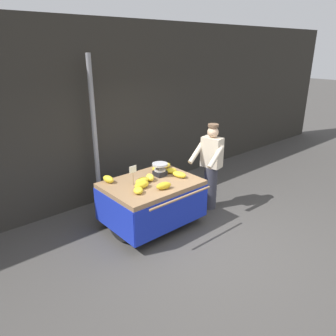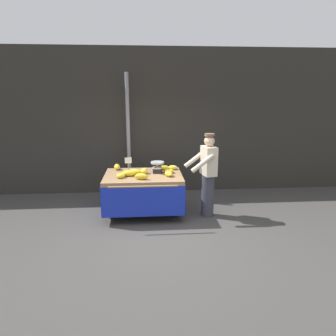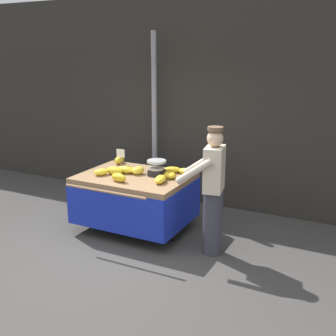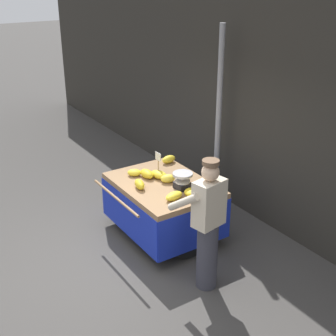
{
  "view_description": "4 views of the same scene",
  "coord_description": "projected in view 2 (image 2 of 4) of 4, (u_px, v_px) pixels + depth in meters",
  "views": [
    {
      "loc": [
        -3.46,
        -3.0,
        3.06
      ],
      "look_at": [
        -0.05,
        0.95,
        1.09
      ],
      "focal_mm": 34.46,
      "sensor_mm": 36.0,
      "label": 1
    },
    {
      "loc": [
        -0.27,
        -4.96,
        2.48
      ],
      "look_at": [
        0.18,
        0.94,
        1.02
      ],
      "focal_mm": 32.39,
      "sensor_mm": 36.0,
      "label": 2
    },
    {
      "loc": [
        2.77,
        -3.94,
        2.59
      ],
      "look_at": [
        0.21,
        1.11,
        1.03
      ],
      "focal_mm": 44.44,
      "sensor_mm": 36.0,
      "label": 3
    },
    {
      "loc": [
        4.74,
        -2.14,
        3.71
      ],
      "look_at": [
        -0.01,
        0.95,
        1.23
      ],
      "focal_mm": 49.58,
      "sensor_mm": 36.0,
      "label": 4
    }
  ],
  "objects": [
    {
      "name": "weighing_scale",
      "position": [
        157.0,
        167.0,
        6.34
      ],
      "size": [
        0.28,
        0.28,
        0.24
      ],
      "color": "black",
      "rests_on": "banana_cart"
    },
    {
      "name": "ground_plane",
      "position": [
        162.0,
        236.0,
        5.41
      ],
      "size": [
        60.0,
        60.0,
        0.0
      ],
      "primitive_type": "plane",
      "color": "#423F3D"
    },
    {
      "name": "street_pole",
      "position": [
        128.0,
        136.0,
        7.27
      ],
      "size": [
        0.09,
        0.09,
        2.96
      ],
      "primitive_type": "cylinder",
      "color": "gray",
      "rests_on": "ground"
    },
    {
      "name": "vendor_person",
      "position": [
        208.0,
        175.0,
        6.12
      ],
      "size": [
        0.64,
        0.59,
        1.71
      ],
      "color": "#383842",
      "rests_on": "ground"
    },
    {
      "name": "banana_bunch_1",
      "position": [
        169.0,
        171.0,
        6.35
      ],
      "size": [
        0.28,
        0.26,
        0.09
      ],
      "primitive_type": "ellipsoid",
      "rotation": [
        0.0,
        0.0,
        0.95
      ],
      "color": "gold",
      "rests_on": "banana_cart"
    },
    {
      "name": "banana_bunch_8",
      "position": [
        169.0,
        174.0,
        6.1
      ],
      "size": [
        0.2,
        0.3,
        0.1
      ],
      "primitive_type": "ellipsoid",
      "rotation": [
        0.0,
        0.0,
        0.22
      ],
      "color": "yellow",
      "rests_on": "banana_cart"
    },
    {
      "name": "banana_bunch_4",
      "position": [
        121.0,
        175.0,
        5.96
      ],
      "size": [
        0.24,
        0.25,
        0.1
      ],
      "primitive_type": "ellipsoid",
      "rotation": [
        0.0,
        0.0,
        2.52
      ],
      "color": "yellow",
      "rests_on": "banana_cart"
    },
    {
      "name": "banana_bunch_6",
      "position": [
        163.0,
        168.0,
        6.62
      ],
      "size": [
        0.3,
        0.23,
        0.09
      ],
      "primitive_type": "ellipsoid",
      "rotation": [
        0.0,
        0.0,
        1.95
      ],
      "color": "gold",
      "rests_on": "banana_cart"
    },
    {
      "name": "banana_cart",
      "position": [
        143.0,
        185.0,
        6.28
      ],
      "size": [
        1.61,
        1.39,
        0.86
      ],
      "color": "#93704C",
      "rests_on": "ground"
    },
    {
      "name": "banana_bunch_3",
      "position": [
        135.0,
        172.0,
        6.23
      ],
      "size": [
        0.31,
        0.22,
        0.11
      ],
      "primitive_type": "ellipsoid",
      "rotation": [
        0.0,
        0.0,
        1.78
      ],
      "color": "yellow",
      "rests_on": "banana_cart"
    },
    {
      "name": "banana_bunch_9",
      "position": [
        141.0,
        176.0,
        5.85
      ],
      "size": [
        0.28,
        0.18,
        0.12
      ],
      "primitive_type": "ellipsoid",
      "rotation": [
        0.0,
        0.0,
        1.34
      ],
      "color": "gold",
      "rests_on": "banana_cart"
    },
    {
      "name": "banana_bunch_0",
      "position": [
        129.0,
        173.0,
        6.09
      ],
      "size": [
        0.27,
        0.15,
        0.12
      ],
      "primitive_type": "ellipsoid",
      "rotation": [
        0.0,
        0.0,
        1.58
      ],
      "color": "gold",
      "rests_on": "banana_cart"
    },
    {
      "name": "banana_bunch_7",
      "position": [
        144.0,
        171.0,
        6.27
      ],
      "size": [
        0.2,
        0.24,
        0.12
      ],
      "primitive_type": "ellipsoid",
      "rotation": [
        0.0,
        0.0,
        2.75
      ],
      "color": "yellow",
      "rests_on": "banana_cart"
    },
    {
      "name": "banana_bunch_5",
      "position": [
        173.0,
        167.0,
        6.63
      ],
      "size": [
        0.22,
        0.16,
        0.09
      ],
      "primitive_type": "ellipsoid",
      "rotation": [
        0.0,
        0.0,
        1.44
      ],
      "color": "yellow",
      "rests_on": "banana_cart"
    },
    {
      "name": "price_sign",
      "position": [
        128.0,
        162.0,
        6.25
      ],
      "size": [
        0.14,
        0.01,
        0.34
      ],
      "color": "#997A51",
      "rests_on": "banana_cart"
    },
    {
      "name": "back_wall",
      "position": [
        156.0,
        122.0,
        7.62
      ],
      "size": [
        16.0,
        0.24,
        3.57
      ],
      "primitive_type": "cube",
      "color": "#2D2B26",
      "rests_on": "ground"
    },
    {
      "name": "banana_bunch_2",
      "position": [
        117.0,
        167.0,
        6.62
      ],
      "size": [
        0.16,
        0.26,
        0.12
      ],
      "primitive_type": "ellipsoid",
      "rotation": [
        0.0,
        0.0,
        0.13
      ],
      "color": "yellow",
      "rests_on": "banana_cart"
    }
  ]
}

